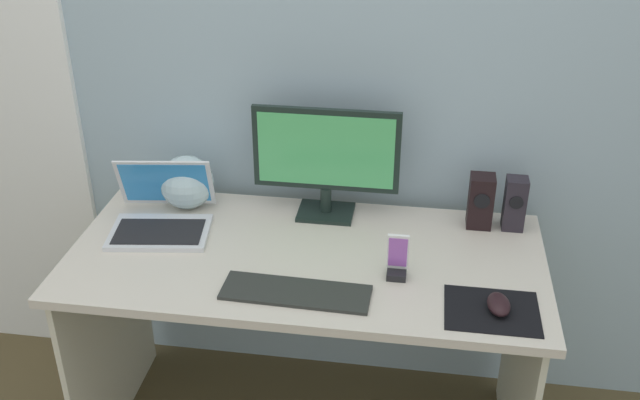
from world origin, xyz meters
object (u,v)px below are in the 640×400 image
object	(u,v)px
phone_in_dock	(397,262)
speaker_near_monitor	(481,201)
fishbowl	(187,182)
mouse	(499,304)
laptop	(162,215)
speaker_right	(515,204)
monitor	(326,158)
keyboard_external	(296,292)

from	to	relation	value
phone_in_dock	speaker_near_monitor	bearing A→B (deg)	53.39
fishbowl	mouse	bearing A→B (deg)	-24.00
speaker_near_monitor	laptop	world-z (taller)	laptop
laptop	fishbowl	world-z (taller)	laptop
speaker_right	mouse	xyz separation A→B (m)	(-0.07, -0.45, -0.07)
monitor	phone_in_dock	world-z (taller)	monitor
mouse	phone_in_dock	world-z (taller)	phone_in_dock
speaker_right	laptop	size ratio (longest dim) A/B	0.51
keyboard_external	mouse	distance (m)	0.54
monitor	speaker_right	distance (m)	0.61
keyboard_external	mouse	size ratio (longest dim) A/B	4.10
monitor	laptop	distance (m)	0.55
fishbowl	speaker_near_monitor	bearing A→B (deg)	0.43
speaker_near_monitor	keyboard_external	world-z (taller)	speaker_near_monitor
monitor	mouse	world-z (taller)	monitor
speaker_near_monitor	keyboard_external	distance (m)	0.69
speaker_near_monitor	laptop	distance (m)	1.00
keyboard_external	phone_in_dock	distance (m)	0.30
speaker_near_monitor	keyboard_external	xyz separation A→B (m)	(-0.51, -0.45, -0.08)
keyboard_external	phone_in_dock	size ratio (longest dim) A/B	2.94
speaker_right	fishbowl	xyz separation A→B (m)	(-1.06, -0.01, -0.00)
fishbowl	keyboard_external	xyz separation A→B (m)	(0.44, -0.44, -0.08)
speaker_right	speaker_near_monitor	world-z (taller)	same
fishbowl	mouse	size ratio (longest dim) A/B	1.79
fishbowl	phone_in_dock	distance (m)	0.78
laptop	keyboard_external	xyz separation A→B (m)	(0.48, -0.29, -0.04)
speaker_right	monitor	bearing A→B (deg)	-179.94
mouse	phone_in_dock	bearing A→B (deg)	150.76
monitor	phone_in_dock	xyz separation A→B (m)	(0.25, -0.32, -0.15)
laptop	keyboard_external	world-z (taller)	laptop
speaker_right	fishbowl	bearing A→B (deg)	-179.61
monitor	speaker_right	xyz separation A→B (m)	(0.59, 0.00, -0.12)
monitor	phone_in_dock	distance (m)	0.44
monitor	speaker_near_monitor	size ratio (longest dim) A/B	2.67
keyboard_external	speaker_right	bearing A→B (deg)	38.06
monitor	mouse	size ratio (longest dim) A/B	4.65
mouse	phone_in_dock	xyz separation A→B (m)	(-0.28, 0.12, 0.03)
speaker_near_monitor	laptop	xyz separation A→B (m)	(-0.99, -0.16, -0.04)
laptop	mouse	size ratio (longest dim) A/B	3.40
speaker_near_monitor	mouse	world-z (taller)	speaker_near_monitor
monitor	fishbowl	distance (m)	0.48
laptop	mouse	distance (m)	1.06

